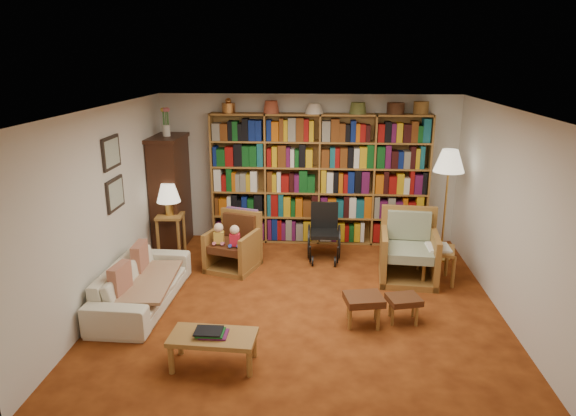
# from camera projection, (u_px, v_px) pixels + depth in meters

# --- Properties ---
(floor) EXTENTS (5.00, 5.00, 0.00)m
(floor) POSITION_uv_depth(u_px,v_px,m) (301.00, 303.00, 6.70)
(floor) COLOR #8E4115
(floor) RESTS_ON ground
(ceiling) EXTENTS (5.00, 5.00, 0.00)m
(ceiling) POSITION_uv_depth(u_px,v_px,m) (303.00, 109.00, 5.99)
(ceiling) COLOR silver
(ceiling) RESTS_ON wall_back
(wall_back) EXTENTS (5.00, 0.00, 5.00)m
(wall_back) POSITION_uv_depth(u_px,v_px,m) (308.00, 169.00, 8.74)
(wall_back) COLOR silver
(wall_back) RESTS_ON floor
(wall_front) EXTENTS (5.00, 0.00, 5.00)m
(wall_front) POSITION_uv_depth(u_px,v_px,m) (290.00, 305.00, 3.95)
(wall_front) COLOR silver
(wall_front) RESTS_ON floor
(wall_left) EXTENTS (0.00, 5.00, 5.00)m
(wall_left) POSITION_uv_depth(u_px,v_px,m) (105.00, 208.00, 6.50)
(wall_left) COLOR silver
(wall_left) RESTS_ON floor
(wall_right) EXTENTS (0.00, 5.00, 5.00)m
(wall_right) POSITION_uv_depth(u_px,v_px,m) (509.00, 215.00, 6.19)
(wall_right) COLOR silver
(wall_right) RESTS_ON floor
(bookshelf) EXTENTS (3.60, 0.30, 2.42)m
(bookshelf) POSITION_uv_depth(u_px,v_px,m) (319.00, 176.00, 8.58)
(bookshelf) COLOR olive
(bookshelf) RESTS_ON floor
(curio_cabinet) EXTENTS (0.50, 0.95, 2.40)m
(curio_cabinet) POSITION_uv_depth(u_px,v_px,m) (170.00, 191.00, 8.48)
(curio_cabinet) COLOR #32170D
(curio_cabinet) RESTS_ON floor
(framed_pictures) EXTENTS (0.03, 0.52, 0.97)m
(framed_pictures) POSITION_uv_depth(u_px,v_px,m) (113.00, 174.00, 6.68)
(framed_pictures) COLOR black
(framed_pictures) RESTS_ON wall_left
(sofa) EXTENTS (1.93, 0.80, 0.56)m
(sofa) POSITION_uv_depth(u_px,v_px,m) (142.00, 284.00, 6.59)
(sofa) COLOR beige
(sofa) RESTS_ON floor
(sofa_throw) EXTENTS (0.77, 1.33, 0.04)m
(sofa_throw) POSITION_uv_depth(u_px,v_px,m) (146.00, 283.00, 6.59)
(sofa_throw) COLOR beige
(sofa_throw) RESTS_ON sofa
(cushion_left) EXTENTS (0.14, 0.40, 0.39)m
(cushion_left) POSITION_uv_depth(u_px,v_px,m) (140.00, 261.00, 6.89)
(cushion_left) COLOR maroon
(cushion_left) RESTS_ON sofa
(cushion_right) EXTENTS (0.17, 0.39, 0.38)m
(cushion_right) POSITION_uv_depth(u_px,v_px,m) (121.00, 283.00, 6.22)
(cushion_right) COLOR maroon
(cushion_right) RESTS_ON sofa
(side_table_lamp) EXTENTS (0.43, 0.43, 0.68)m
(side_table_lamp) POSITION_uv_depth(u_px,v_px,m) (171.00, 226.00, 8.16)
(side_table_lamp) COLOR olive
(side_table_lamp) RESTS_ON floor
(table_lamp) EXTENTS (0.37, 0.37, 0.51)m
(table_lamp) POSITION_uv_depth(u_px,v_px,m) (168.00, 194.00, 8.01)
(table_lamp) COLOR gold
(table_lamp) RESTS_ON side_table_lamp
(armchair_leather) EXTENTS (0.89, 0.89, 0.86)m
(armchair_leather) POSITION_uv_depth(u_px,v_px,m) (234.00, 245.00, 7.76)
(armchair_leather) COLOR olive
(armchair_leather) RESTS_ON floor
(armchair_sage) EXTENTS (0.87, 0.90, 0.99)m
(armchair_sage) POSITION_uv_depth(u_px,v_px,m) (408.00, 252.00, 7.39)
(armchair_sage) COLOR olive
(armchair_sage) RESTS_ON floor
(wheelchair) EXTENTS (0.51, 0.71, 0.88)m
(wheelchair) POSITION_uv_depth(u_px,v_px,m) (324.00, 234.00, 8.09)
(wheelchair) COLOR black
(wheelchair) RESTS_ON floor
(floor_lamp) EXTENTS (0.47, 0.47, 1.75)m
(floor_lamp) POSITION_uv_depth(u_px,v_px,m) (449.00, 165.00, 7.72)
(floor_lamp) COLOR gold
(floor_lamp) RESTS_ON floor
(side_table_papers) EXTENTS (0.58, 0.58, 0.53)m
(side_table_papers) POSITION_uv_depth(u_px,v_px,m) (436.00, 254.00, 7.22)
(side_table_papers) COLOR olive
(side_table_papers) RESTS_ON floor
(footstool_a) EXTENTS (0.50, 0.45, 0.37)m
(footstool_a) POSITION_uv_depth(u_px,v_px,m) (364.00, 301.00, 6.08)
(footstool_a) COLOR #4B2514
(footstool_a) RESTS_ON floor
(footstool_b) EXTENTS (0.45, 0.41, 0.32)m
(footstool_b) POSITION_uv_depth(u_px,v_px,m) (404.00, 301.00, 6.17)
(footstool_b) COLOR #4B2514
(footstool_b) RESTS_ON floor
(coffee_table) EXTENTS (0.91, 0.49, 0.40)m
(coffee_table) POSITION_uv_depth(u_px,v_px,m) (213.00, 339.00, 5.27)
(coffee_table) COLOR olive
(coffee_table) RESTS_ON floor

